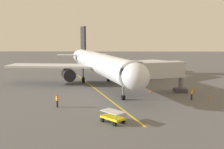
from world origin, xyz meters
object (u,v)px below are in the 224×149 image
Objects in this scene: box_truck_near_nose at (156,66)px; safety_cone_wing_port at (195,91)px; safety_cone_nose_right at (151,91)px; jet_bridge at (150,71)px; baggage_cart_portside at (113,117)px; ground_crew_wing_walker at (192,94)px; safety_cone_nose_left at (210,97)px; airplane at (99,64)px; ground_crew_marshaller at (57,101)px.

box_truck_near_nose is 8.68× the size of safety_cone_wing_port.
safety_cone_nose_right is at bearing -3.79° from safety_cone_wing_port.
jet_bridge is 4.01× the size of baggage_cart_portside.
box_truck_near_nose is 1.68× the size of baggage_cart_portside.
safety_cone_nose_left is at bearing -162.62° from ground_crew_wing_walker.
baggage_cart_portside is (11.36, 10.76, -0.23)m from ground_crew_wing_walker.
safety_cone_nose_right is (-8.98, 7.61, -3.73)m from airplane.
box_truck_near_nose is at bearing -100.20° from jet_bridge.
baggage_cart_portside is at bearing 75.85° from box_truck_near_nose.
ground_crew_marshaller is 22.29m from safety_cone_nose_left.
safety_cone_nose_right is (5.28, -5.38, -0.61)m from ground_crew_wing_walker.
jet_bridge is at bearing -34.90° from ground_crew_wing_walker.
airplane is 13.85× the size of baggage_cart_portside.
safety_cone_nose_left is 4.12m from safety_cone_wing_port.
jet_bridge reaches higher than ground_crew_marshaller.
safety_cone_nose_left is (-14.28, -11.67, -0.38)m from baggage_cart_portside.
safety_cone_nose_right is (-0.37, -1.44, -3.49)m from jet_bridge.
ground_crew_marshaller is 0.36× the size of box_truck_near_nose.
airplane is at bearing -104.37° from ground_crew_marshaller.
box_truck_near_nose is at bearing -84.54° from safety_cone_wing_port.
box_truck_near_nose is (-18.06, -36.13, 0.50)m from ground_crew_marshaller.
box_truck_near_nose is at bearing -99.97° from safety_cone_nose_right.
ground_crew_wing_walker is 3.11× the size of safety_cone_nose_left.
safety_cone_nose_right is at bearing 139.70° from airplane.
jet_bridge is at bearing -111.23° from baggage_cart_portside.
baggage_cart_portside is (10.71, 42.48, -0.73)m from box_truck_near_nose.
safety_cone_wing_port is at bearing -111.30° from ground_crew_wing_walker.
baggage_cart_portside reaches higher than safety_cone_wing_port.
jet_bridge is 16.07m from baggage_cart_portside.
baggage_cart_portside is at bearing 39.26° from safety_cone_nose_left.
safety_cone_nose_left is (-8.57, 3.03, -3.49)m from jet_bridge.
airplane is 19.54m from ground_crew_wing_walker.
jet_bridge reaches higher than box_truck_near_nose.
safety_cone_nose_left is at bearing -140.74° from baggage_cart_portside.
safety_cone_nose_left is (-2.92, -0.92, -0.61)m from ground_crew_wing_walker.
airplane is 12.35m from safety_cone_nose_right.
jet_bridge is 2.38× the size of box_truck_near_nose.
safety_cone_nose_left is (-21.64, -5.32, -0.61)m from ground_crew_marshaller.
baggage_cart_portside is 20.54m from safety_cone_wing_port.
airplane is 71.46× the size of safety_cone_nose_right.
safety_cone_nose_left is (-17.18, 12.08, -3.73)m from airplane.
box_truck_near_nose reaches higher than ground_crew_wing_walker.
ground_crew_wing_walker is at bearing 145.10° from jet_bridge.
ground_crew_marshaller is 3.11× the size of safety_cone_nose_right.
box_truck_near_nose is (0.65, -31.72, 0.50)m from ground_crew_wing_walker.
baggage_cart_portside is (5.71, 14.70, -3.11)m from jet_bridge.
ground_crew_wing_walker is 3.11× the size of safety_cone_wing_port.
airplane is at bearing -26.58° from safety_cone_wing_port.
box_truck_near_nose is at bearing -104.15° from baggage_cart_portside.
airplane is 12.50m from jet_bridge.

